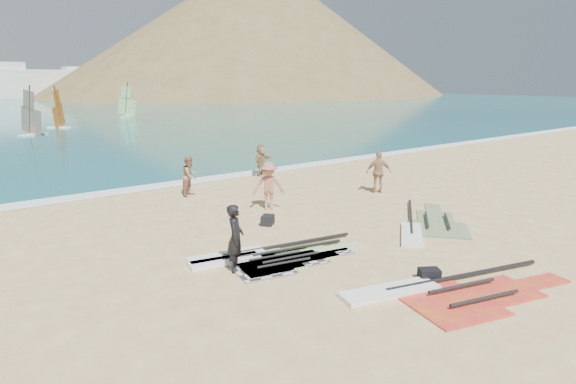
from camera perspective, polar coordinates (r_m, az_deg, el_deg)
ground at (r=16.38m, az=10.00°, el=-5.70°), size 300.00×300.00×0.00m
surf_line at (r=25.95m, az=-10.48°, el=1.30°), size 300.00×1.20×0.04m
headland_main at (r=170.43m, az=-3.38°, el=11.41°), size 143.00×143.00×45.00m
headland_minor at (r=199.85m, az=3.41°, el=11.67°), size 70.00×70.00×28.00m
rig_grey at (r=14.29m, az=-3.17°, el=-8.16°), size 4.96×2.44×0.20m
rig_green at (r=14.71m, az=-2.60°, el=-7.53°), size 5.52×2.65×0.20m
rig_orange at (r=18.26m, az=15.92°, el=-3.87°), size 5.54×4.54×0.20m
rig_red at (r=12.95m, az=17.98°, el=-11.17°), size 6.15×3.24×0.20m
gear_bag_near at (r=17.82m, az=-2.43°, el=-3.35°), size 0.69×0.67×0.36m
gear_bag_far at (r=13.58m, az=16.39°, el=-9.38°), size 0.66×0.61×0.32m
person_wetsuit at (r=13.48m, az=-6.24°, el=-5.45°), size 0.79×0.83×1.92m
beachgoer_left at (r=22.60m, az=-11.54°, el=1.88°), size 1.13×1.06×1.84m
beachgoer_mid at (r=19.71m, az=-2.30°, el=0.73°), size 1.48×1.35×1.99m
beachgoer_back at (r=23.04m, az=10.69°, el=2.33°), size 1.23×1.08×1.99m
beachgoer_right at (r=26.86m, az=-3.20°, el=3.80°), size 1.68×1.19×1.75m
windsurfer_left at (r=52.46m, az=-28.15°, el=7.42°), size 2.72×2.97×4.82m
windsurfer_centre at (r=59.02m, az=-25.53°, el=8.13°), size 2.54×2.64×4.67m
windsurfer_right at (r=73.60m, az=-18.54°, el=9.52°), size 2.66×2.74×4.92m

